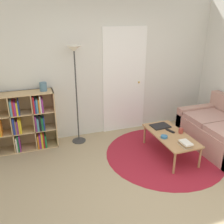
{
  "coord_description": "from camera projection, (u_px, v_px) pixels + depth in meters",
  "views": [
    {
      "loc": [
        -1.4,
        -2.24,
        2.33
      ],
      "look_at": [
        -0.18,
        1.25,
        0.85
      ],
      "focal_mm": 40.0,
      "sensor_mm": 36.0,
      "label": 1
    }
  ],
  "objects": [
    {
      "name": "ground_plane",
      "position": [
        157.0,
        204.0,
        3.26
      ],
      "size": [
        14.0,
        14.0,
        0.0
      ],
      "primitive_type": "plane",
      "color": "tan"
    },
    {
      "name": "wall_back",
      "position": [
        104.0,
        71.0,
        4.81
      ],
      "size": [
        7.57,
        0.11,
        2.6
      ],
      "color": "silver",
      "rests_on": "ground_plane"
    },
    {
      "name": "rug",
      "position": [
        164.0,
        154.0,
        4.41
      ],
      "size": [
        2.05,
        2.05,
        0.01
      ],
      "color": "maroon",
      "rests_on": "ground_plane"
    },
    {
      "name": "bookshelf",
      "position": [
        21.0,
        122.0,
        4.41
      ],
      "size": [
        1.14,
        0.34,
        1.06
      ],
      "color": "tan",
      "rests_on": "ground_plane"
    },
    {
      "name": "floor_lamp",
      "position": [
        75.0,
        67.0,
        4.32
      ],
      "size": [
        0.26,
        0.26,
        1.81
      ],
      "color": "#333333",
      "rests_on": "ground_plane"
    },
    {
      "name": "couch",
      "position": [
        224.0,
        133.0,
        4.54
      ],
      "size": [
        0.94,
        1.5,
        0.85
      ],
      "color": "tan",
      "rests_on": "ground_plane"
    },
    {
      "name": "coffee_table",
      "position": [
        171.0,
        136.0,
        4.27
      ],
      "size": [
        0.55,
        1.11,
        0.39
      ],
      "color": "#AD7F51",
      "rests_on": "ground_plane"
    },
    {
      "name": "laptop",
      "position": [
        160.0,
        126.0,
        4.56
      ],
      "size": [
        0.34,
        0.27,
        0.02
      ],
      "color": "black",
      "rests_on": "coffee_table"
    },
    {
      "name": "bowl",
      "position": [
        164.0,
        137.0,
        4.15
      ],
      "size": [
        0.11,
        0.11,
        0.04
      ],
      "color": "teal",
      "rests_on": "coffee_table"
    },
    {
      "name": "book_stack_on_table",
      "position": [
        185.0,
        144.0,
        3.89
      ],
      "size": [
        0.14,
        0.22,
        0.07
      ],
      "color": "silver",
      "rests_on": "coffee_table"
    },
    {
      "name": "cup",
      "position": [
        181.0,
        131.0,
        4.3
      ],
      "size": [
        0.08,
        0.08,
        0.09
      ],
      "color": "#A33D33",
      "rests_on": "coffee_table"
    },
    {
      "name": "remote",
      "position": [
        170.0,
        131.0,
        4.37
      ],
      "size": [
        0.09,
        0.18,
        0.02
      ],
      "color": "black",
      "rests_on": "coffee_table"
    },
    {
      "name": "vase_on_shelf",
      "position": [
        43.0,
        87.0,
        4.32
      ],
      "size": [
        0.13,
        0.13,
        0.15
      ],
      "color": "slate",
      "rests_on": "bookshelf"
    }
  ]
}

